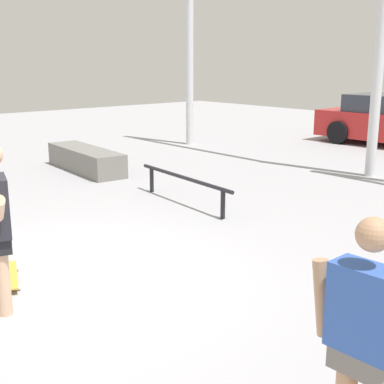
# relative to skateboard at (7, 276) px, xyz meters

# --- Properties ---
(ground_plane) EXTENTS (36.00, 36.00, 0.00)m
(ground_plane) POSITION_rel_skateboard_xyz_m (0.36, 0.48, -0.06)
(ground_plane) COLOR #9E9EA3
(skateboard) EXTENTS (0.81, 0.48, 0.08)m
(skateboard) POSITION_rel_skateboard_xyz_m (0.00, 0.00, 0.00)
(skateboard) COLOR gold
(skateboard) RESTS_ON ground_plane
(grind_box) EXTENTS (2.45, 0.85, 0.47)m
(grind_box) POSITION_rel_skateboard_xyz_m (-4.52, 3.57, 0.17)
(grind_box) COLOR slate
(grind_box) RESTS_ON ground_plane
(grind_rail) EXTENTS (2.43, 0.30, 0.46)m
(grind_rail) POSITION_rel_skateboard_xyz_m (-1.15, 3.40, 0.30)
(grind_rail) COLOR black
(grind_rail) RESTS_ON ground_plane
(bystander) EXTENTS (0.72, 0.21, 1.46)m
(bystander) POSITION_rel_skateboard_xyz_m (3.81, 0.51, 0.72)
(bystander) COLOR tan
(bystander) RESTS_ON ground_plane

